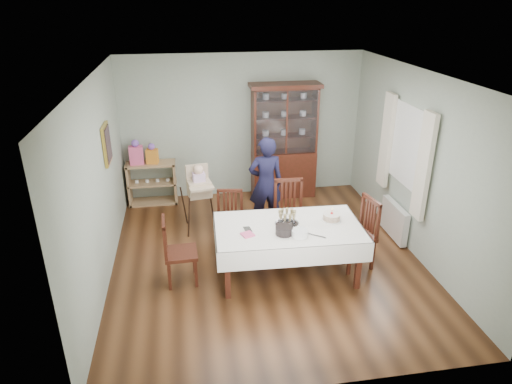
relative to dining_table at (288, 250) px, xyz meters
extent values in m
plane|color=#593319|center=(-0.22, 0.47, -0.38)|extent=(5.00, 5.00, 0.00)
plane|color=#9EAA99|center=(-0.22, 2.97, 0.97)|extent=(4.50, 0.00, 4.50)
plane|color=#9EAA99|center=(-2.47, 0.47, 0.97)|extent=(0.00, 5.00, 5.00)
plane|color=#9EAA99|center=(2.03, 0.47, 0.97)|extent=(0.00, 5.00, 5.00)
plane|color=white|center=(-0.22, 0.47, 2.32)|extent=(5.00, 5.00, 0.00)
cube|color=#491A12|center=(0.00, 0.00, 0.34)|extent=(1.94, 1.12, 0.06)
cube|color=white|center=(0.00, 0.00, 0.37)|extent=(2.04, 1.22, 0.01)
cube|color=#491A12|center=(0.53, 2.73, 0.07)|extent=(1.20, 0.45, 0.90)
cube|color=white|center=(0.53, 2.54, 1.12)|extent=(1.12, 0.01, 1.16)
cube|color=#491A12|center=(0.53, 2.73, 1.76)|extent=(1.30, 0.48, 0.07)
cube|color=tan|center=(-1.97, 2.75, -0.36)|extent=(0.90, 0.38, 0.04)
cube|color=tan|center=(-1.97, 2.75, 0.02)|extent=(0.90, 0.38, 0.03)
cube|color=tan|center=(-1.97, 2.75, 0.40)|extent=(0.90, 0.38, 0.04)
cube|color=tan|center=(-2.39, 2.75, 0.02)|extent=(0.04, 0.38, 0.80)
cube|color=tan|center=(-1.55, 2.75, 0.02)|extent=(0.04, 0.38, 0.80)
cube|color=gold|center=(-2.44, 1.27, 1.27)|extent=(0.04, 0.48, 0.58)
cube|color=white|center=(2.00, 0.77, 1.17)|extent=(0.04, 1.02, 1.22)
cube|color=silver|center=(1.94, 0.15, 1.07)|extent=(0.07, 0.30, 1.55)
cube|color=silver|center=(1.94, 1.39, 1.07)|extent=(0.07, 0.30, 1.55)
cube|color=white|center=(1.94, 0.77, -0.08)|extent=(0.10, 0.80, 0.55)
cube|color=#491A12|center=(-0.72, 0.83, 0.04)|extent=(0.48, 0.48, 0.05)
cube|color=#491A12|center=(-0.69, 1.01, 0.29)|extent=(0.40, 0.10, 0.49)
cube|color=#491A12|center=(0.21, 0.78, 0.10)|extent=(0.49, 0.49, 0.05)
cube|color=#491A12|center=(0.22, 0.99, 0.38)|extent=(0.45, 0.06, 0.56)
cube|color=#491A12|center=(-1.46, 0.06, 0.06)|extent=(0.45, 0.45, 0.05)
cube|color=#491A12|center=(-1.66, 0.06, 0.32)|extent=(0.05, 0.41, 0.51)
cube|color=#491A12|center=(1.01, 0.07, 0.09)|extent=(0.54, 0.54, 0.05)
cube|color=#491A12|center=(1.21, 0.11, 0.38)|extent=(0.13, 0.44, 0.55)
imported|color=black|center=(-0.04, 1.47, 0.40)|extent=(0.58, 0.39, 1.58)
cube|color=tan|center=(-1.13, 1.61, 0.33)|extent=(0.41, 0.38, 0.26)
cube|color=tan|center=(-1.13, 1.61, 0.55)|extent=(0.37, 0.12, 0.30)
cube|color=tan|center=(-1.13, 1.61, 0.42)|extent=(0.41, 0.23, 0.03)
cube|color=silver|center=(-1.13, 1.61, 0.50)|extent=(0.22, 0.18, 0.20)
sphere|color=beige|center=(-1.13, 1.61, 0.66)|extent=(0.16, 0.16, 0.16)
cylinder|color=silver|center=(-0.01, 0.06, 0.38)|extent=(0.33, 0.33, 0.01)
torus|color=silver|center=(-0.01, 0.06, 0.39)|extent=(0.33, 0.33, 0.01)
cylinder|color=white|center=(0.63, 0.08, 0.38)|extent=(0.28, 0.28, 0.02)
cylinder|color=brown|center=(0.63, 0.08, 0.43)|extent=(0.24, 0.24, 0.09)
cylinder|color=silver|center=(0.63, 0.08, 0.48)|extent=(0.24, 0.24, 0.01)
cylinder|color=#F24C4C|center=(0.63, 0.08, 0.52)|extent=(0.01, 0.01, 0.07)
sphere|color=yellow|center=(0.63, 0.08, 0.56)|extent=(0.02, 0.02, 0.02)
cylinder|color=black|center=(-0.11, -0.20, 0.43)|extent=(0.26, 0.26, 0.11)
cylinder|color=white|center=(0.08, -0.29, 0.42)|extent=(0.23, 0.23, 0.09)
cube|color=#E85588|center=(-0.58, -0.16, 0.39)|extent=(0.19, 0.19, 0.02)
cube|color=silver|center=(0.28, -0.31, 0.38)|extent=(0.26, 0.20, 0.01)
cube|color=#E85588|center=(-2.20, 2.73, 0.58)|extent=(0.26, 0.17, 0.34)
sphere|color=#E533B2|center=(-2.20, 2.73, 0.81)|extent=(0.13, 0.13, 0.13)
cube|color=orange|center=(-1.92, 2.73, 0.55)|extent=(0.23, 0.18, 0.26)
sphere|color=#E533B2|center=(-1.92, 2.73, 0.73)|extent=(0.12, 0.12, 0.12)
camera|label=1|loc=(-1.31, -5.33, 3.29)|focal=32.00mm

